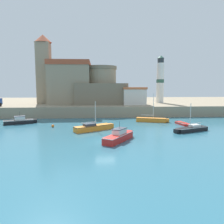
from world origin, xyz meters
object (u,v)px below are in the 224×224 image
motorboat_black_2 (19,121)px  sailboat_orange_4 (152,120)px  fortress (101,90)px  dinghy_red_5 (183,123)px  sailboat_orange_0 (94,127)px  sailboat_black_1 (191,129)px  mooring_buoy (53,126)px  motorboat_red_3 (119,136)px  harbor_shed_near_wharf (134,96)px  lighthouse (160,80)px  church (69,81)px

motorboat_black_2 → sailboat_orange_4: (24.99, 0.48, -0.09)m
sailboat_orange_4 → fortress: 20.32m
dinghy_red_5 → sailboat_orange_0: bearing=-165.7°
sailboat_black_1 → motorboat_black_2: 30.20m
motorboat_black_2 → mooring_buoy: 7.89m
motorboat_black_2 → fortress: fortress is taller
sailboat_orange_0 → motorboat_black_2: (-13.80, 7.05, 0.02)m
sailboat_orange_0 → sailboat_orange_4: 13.49m
sailboat_orange_0 → motorboat_red_3: (3.37, -6.75, 0.10)m
sailboat_orange_4 → harbor_shed_near_wharf: bearing=97.7°
motorboat_black_2 → sailboat_orange_4: size_ratio=0.92×
fortress → mooring_buoy: bearing=-111.8°
fortress → harbor_shed_near_wharf: (8.00, -5.26, -1.41)m
sailboat_orange_0 → harbor_shed_near_wharf: bearing=63.6°
sailboat_orange_0 → sailboat_orange_4: bearing=33.9°
sailboat_black_1 → lighthouse: 27.57m
dinghy_red_5 → church: bearing=135.2°
sailboat_black_1 → harbor_shed_near_wharf: size_ratio=1.08×
lighthouse → motorboat_red_3: bearing=-114.5°
lighthouse → harbor_shed_near_wharf: size_ratio=2.23×
sailboat_orange_4 → lighthouse: bearing=69.3°
sailboat_black_1 → mooring_buoy: size_ratio=12.95×
motorboat_red_3 → lighthouse: (14.24, 31.27, 7.94)m
motorboat_red_3 → mooring_buoy: motorboat_red_3 is taller
motorboat_black_2 → dinghy_red_5: bearing=-5.7°
sailboat_orange_4 → dinghy_red_5: size_ratio=1.56×
dinghy_red_5 → lighthouse: size_ratio=0.32×
sailboat_black_1 → lighthouse: (2.50, 26.23, 8.12)m
sailboat_orange_0 → dinghy_red_5: size_ratio=1.59×
motorboat_black_2 → sailboat_orange_0: bearing=-27.1°
sailboat_black_1 → dinghy_red_5: (0.91, 5.79, -0.19)m
sailboat_orange_4 → lighthouse: size_ratio=0.50×
motorboat_black_2 → lighthouse: (31.40, 17.47, 8.02)m
motorboat_black_2 → motorboat_red_3: (17.17, -13.81, 0.08)m
motorboat_red_3 → motorboat_black_2: bearing=141.2°
mooring_buoy → motorboat_black_2: bearing=150.3°
dinghy_red_5 → mooring_buoy: size_ratio=8.57×
motorboat_black_2 → motorboat_red_3: bearing=-38.8°
motorboat_black_2 → harbor_shed_near_wharf: size_ratio=1.02×
sailboat_orange_0 → sailboat_black_1: sailboat_orange_0 is taller
church → fortress: 9.37m
motorboat_black_2 → lighthouse: size_ratio=0.46×
dinghy_red_5 → harbor_shed_near_wharf: 17.09m
sailboat_orange_0 → mooring_buoy: (-6.95, 3.15, -0.26)m
mooring_buoy → harbor_shed_near_wharf: 23.54m
sailboat_orange_4 → church: (-18.32, 19.54, 7.84)m
fortress → motorboat_red_3: bearing=-86.8°
motorboat_red_3 → dinghy_red_5: bearing=40.6°
sailboat_black_1 → church: size_ratio=0.35×
dinghy_red_5 → fortress: 25.70m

